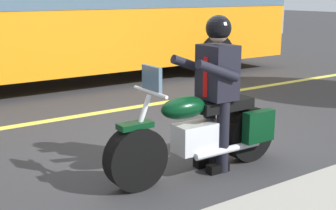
{
  "coord_description": "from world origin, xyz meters",
  "views": [
    {
      "loc": [
        3.47,
        4.84,
        1.97
      ],
      "look_at": [
        0.59,
        0.73,
        0.75
      ],
      "focal_mm": 49.49,
      "sensor_mm": 36.0,
      "label": 1
    }
  ],
  "objects": [
    {
      "name": "ground_plane",
      "position": [
        0.0,
        0.0,
        0.0
      ],
      "size": [
        80.0,
        80.0,
        0.0
      ],
      "primitive_type": "plane",
      "color": "#333335"
    },
    {
      "name": "motorcycle_main",
      "position": [
        0.35,
        1.03,
        0.45
      ],
      "size": [
        2.21,
        0.61,
        1.26
      ],
      "color": "black",
      "rests_on": "ground_plane"
    },
    {
      "name": "lane_center_stripe",
      "position": [
        0.0,
        -2.0,
        0.01
      ],
      "size": [
        60.0,
        0.16,
        0.01
      ],
      "primitive_type": "cube",
      "color": "#E5DB4C",
      "rests_on": "ground_plane"
    },
    {
      "name": "rider_main",
      "position": [
        0.16,
        1.03,
        1.04
      ],
      "size": [
        0.62,
        0.55,
        1.74
      ],
      "color": "black",
      "rests_on": "ground_plane"
    }
  ]
}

